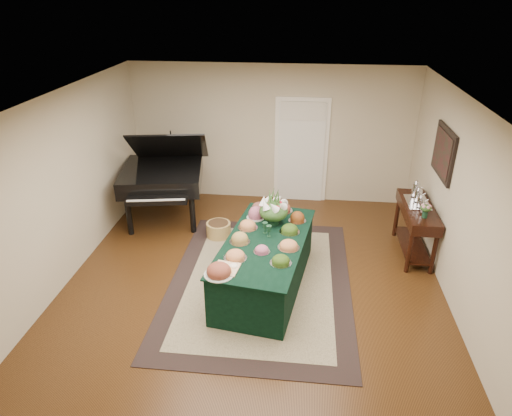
# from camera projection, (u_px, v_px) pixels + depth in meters

# --- Properties ---
(ground) EXTENTS (6.00, 6.00, 0.00)m
(ground) POSITION_uv_depth(u_px,v_px,m) (254.00, 279.00, 6.86)
(ground) COLOR black
(ground) RESTS_ON ground
(area_rug) EXTENTS (2.65, 3.70, 0.01)m
(area_rug) POSITION_uv_depth(u_px,v_px,m) (260.00, 281.00, 6.79)
(area_rug) COLOR black
(area_rug) RESTS_ON ground
(kitchen_doorway) EXTENTS (1.05, 0.07, 2.10)m
(kitchen_doorway) POSITION_uv_depth(u_px,v_px,m) (301.00, 152.00, 9.00)
(kitchen_doorway) COLOR white
(kitchen_doorway) RESTS_ON ground
(buffet_table) EXTENTS (1.40, 2.41, 0.76)m
(buffet_table) POSITION_uv_depth(u_px,v_px,m) (265.00, 263.00, 6.56)
(buffet_table) COLOR black
(buffet_table) RESTS_ON ground
(food_platters) EXTENTS (1.24, 2.22, 0.14)m
(food_platters) POSITION_uv_depth(u_px,v_px,m) (261.00, 234.00, 6.44)
(food_platters) COLOR white
(food_platters) RESTS_ON buffet_table
(cutting_board) EXTENTS (0.35, 0.35, 0.10)m
(cutting_board) POSITION_uv_depth(u_px,v_px,m) (227.00, 266.00, 5.74)
(cutting_board) COLOR tan
(cutting_board) RESTS_ON buffet_table
(green_goblets) EXTENTS (0.14, 0.16, 0.18)m
(green_goblets) POSITION_uv_depth(u_px,v_px,m) (267.00, 229.00, 6.49)
(green_goblets) COLOR #163723
(green_goblets) RESTS_ON buffet_table
(floral_centerpiece) EXTENTS (0.45, 0.45, 0.45)m
(floral_centerpiece) POSITION_uv_depth(u_px,v_px,m) (274.00, 208.00, 6.73)
(floral_centerpiece) COLOR #163723
(floral_centerpiece) RESTS_ON buffet_table
(grand_piano) EXTENTS (1.71, 1.90, 1.74)m
(grand_piano) POSITION_uv_depth(u_px,v_px,m) (163.00, 175.00, 8.29)
(grand_piano) COLOR black
(grand_piano) RESTS_ON ground
(wicker_basket) EXTENTS (0.42, 0.42, 0.26)m
(wicker_basket) POSITION_uv_depth(u_px,v_px,m) (219.00, 230.00, 7.98)
(wicker_basket) COLOR #9E7C40
(wicker_basket) RESTS_ON ground
(mahogany_sideboard) EXTENTS (0.45, 1.37, 0.86)m
(mahogany_sideboard) POSITION_uv_depth(u_px,v_px,m) (417.00, 217.00, 7.25)
(mahogany_sideboard) COLOR black
(mahogany_sideboard) RESTS_ON ground
(tea_service) EXTENTS (0.34, 0.74, 0.30)m
(tea_service) POSITION_uv_depth(u_px,v_px,m) (419.00, 197.00, 7.19)
(tea_service) COLOR white
(tea_service) RESTS_ON mahogany_sideboard
(pink_bouquet) EXTENTS (0.18, 0.18, 0.22)m
(pink_bouquet) POSITION_uv_depth(u_px,v_px,m) (426.00, 209.00, 6.75)
(pink_bouquet) COLOR #163723
(pink_bouquet) RESTS_ON mahogany_sideboard
(wall_painting) EXTENTS (0.05, 0.95, 0.75)m
(wall_painting) POSITION_uv_depth(u_px,v_px,m) (444.00, 153.00, 6.75)
(wall_painting) COLOR black
(wall_painting) RESTS_ON ground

